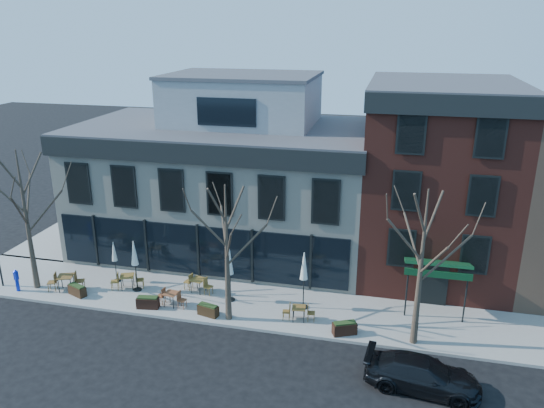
% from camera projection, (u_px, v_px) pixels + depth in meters
% --- Properties ---
extents(ground, '(120.00, 120.00, 0.00)m').
position_uv_depth(ground, '(200.00, 280.00, 30.92)').
color(ground, black).
rests_on(ground, ground).
extents(sidewalk_front, '(33.50, 4.70, 0.15)m').
position_uv_depth(sidewalk_front, '(243.00, 303.00, 28.21)').
color(sidewalk_front, gray).
rests_on(sidewalk_front, ground).
extents(sidewalk_side, '(4.50, 12.00, 0.15)m').
position_uv_depth(sidewalk_side, '(85.00, 226.00, 38.86)').
color(sidewalk_side, gray).
rests_on(sidewalk_side, ground).
extents(corner_building, '(18.39, 10.39, 11.10)m').
position_uv_depth(corner_building, '(226.00, 179.00, 34.02)').
color(corner_building, beige).
rests_on(corner_building, ground).
extents(red_brick_building, '(8.20, 11.78, 11.18)m').
position_uv_depth(red_brick_building, '(437.00, 178.00, 30.83)').
color(red_brick_building, maroon).
rests_on(red_brick_building, ground).
extents(tree_corner, '(3.93, 3.98, 7.92)m').
position_uv_depth(tree_corner, '(27.00, 219.00, 28.43)').
color(tree_corner, '#382B21').
rests_on(tree_corner, sidewalk_front).
extents(tree_mid, '(3.50, 3.55, 7.04)m').
position_uv_depth(tree_mid, '(227.00, 252.00, 25.44)').
color(tree_mid, '#382B21').
rests_on(tree_mid, sidewalk_front).
extents(tree_right, '(3.72, 3.77, 7.48)m').
position_uv_depth(tree_right, '(421.00, 267.00, 23.40)').
color(tree_right, '#382B21').
rests_on(tree_right, sidewalk_front).
extents(parked_sedan, '(4.85, 2.38, 1.36)m').
position_uv_depth(parked_sedan, '(422.00, 374.00, 21.56)').
color(parked_sedan, black).
rests_on(parked_sedan, ground).
extents(call_box, '(0.26, 0.26, 1.29)m').
position_uv_depth(call_box, '(17.00, 280.00, 29.16)').
color(call_box, '#0D23B4').
rests_on(call_box, sidewalk_front).
extents(cafe_set_0, '(2.04, 1.15, 1.05)m').
position_uv_depth(cafe_set_0, '(66.00, 281.00, 29.28)').
color(cafe_set_0, brown).
rests_on(cafe_set_0, sidewalk_front).
extents(cafe_set_1, '(1.87, 1.10, 0.97)m').
position_uv_depth(cafe_set_1, '(127.00, 280.00, 29.47)').
color(cafe_set_1, brown).
rests_on(cafe_set_1, sidewalk_front).
extents(cafe_set_2, '(1.75, 0.78, 0.90)m').
position_uv_depth(cafe_set_2, '(171.00, 298.00, 27.70)').
color(cafe_set_2, brown).
rests_on(cafe_set_2, sidewalk_front).
extents(cafe_set_3, '(1.84, 0.87, 0.94)m').
position_uv_depth(cafe_set_3, '(198.00, 284.00, 29.10)').
color(cafe_set_3, brown).
rests_on(cafe_set_3, sidewalk_front).
extents(cafe_set_4, '(1.69, 0.74, 0.87)m').
position_uv_depth(cafe_set_4, '(299.00, 312.00, 26.36)').
color(cafe_set_4, brown).
rests_on(cafe_set_4, sidewalk_front).
extents(umbrella_0, '(0.39, 0.39, 2.43)m').
position_uv_depth(umbrella_0, '(114.00, 254.00, 29.92)').
color(umbrella_0, black).
rests_on(umbrella_0, sidewalk_front).
extents(umbrella_1, '(0.47, 0.47, 2.96)m').
position_uv_depth(umbrella_1, '(134.00, 256.00, 28.76)').
color(umbrella_1, black).
rests_on(umbrella_1, sidewalk_front).
extents(umbrella_2, '(0.47, 0.47, 2.96)m').
position_uv_depth(umbrella_2, '(230.00, 265.00, 27.71)').
color(umbrella_2, black).
rests_on(umbrella_2, sidewalk_front).
extents(umbrella_4, '(0.50, 0.50, 3.13)m').
position_uv_depth(umbrella_4, '(304.00, 269.00, 26.94)').
color(umbrella_4, black).
rests_on(umbrella_4, sidewalk_front).
extents(planter_0, '(1.17, 0.80, 0.61)m').
position_uv_depth(planter_0, '(77.00, 290.00, 28.81)').
color(planter_0, black).
rests_on(planter_0, sidewalk_front).
extents(planter_1, '(1.20, 0.63, 0.64)m').
position_uv_depth(planter_1, '(148.00, 302.00, 27.53)').
color(planter_1, black).
rests_on(planter_1, sidewalk_front).
extents(planter_2, '(1.15, 0.68, 0.60)m').
position_uv_depth(planter_2, '(208.00, 310.00, 26.83)').
color(planter_2, '#2F1F0F').
rests_on(planter_2, sidewalk_front).
extents(planter_3, '(1.23, 0.89, 0.64)m').
position_uv_depth(planter_3, '(345.00, 328.00, 25.20)').
color(planter_3, black).
rests_on(planter_3, sidewalk_front).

